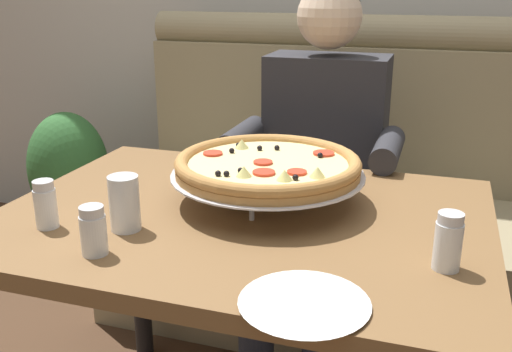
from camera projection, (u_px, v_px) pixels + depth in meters
name	position (u px, v px, depth m)	size (l,w,h in m)	color
booth_bench	(318.00, 211.00, 2.26)	(1.54, 0.78, 1.13)	#998966
dining_table	(243.00, 250.00, 1.38)	(1.13, 0.83, 0.74)	brown
diner_main	(319.00, 154.00, 1.90)	(0.54, 0.64, 1.27)	#2D3342
pizza	(268.00, 166.00, 1.39)	(0.47, 0.47, 0.12)	silver
shaker_pepper_flakes	(46.00, 208.00, 1.25)	(0.05, 0.05, 0.11)	white
shaker_parmesan	(94.00, 234.00, 1.13)	(0.05, 0.05, 0.10)	white
shaker_oregano	(448.00, 245.00, 1.07)	(0.05, 0.05, 0.11)	white
plate_near_left	(304.00, 300.00, 0.96)	(0.22, 0.22, 0.02)	white
drinking_glass	(125.00, 206.00, 1.24)	(0.07, 0.07, 0.12)	silver
potted_plant	(70.00, 179.00, 2.65)	(0.36, 0.36, 0.70)	brown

